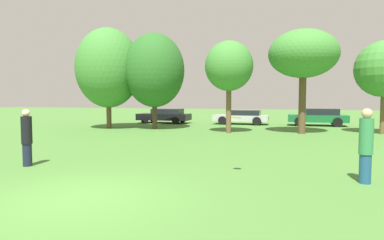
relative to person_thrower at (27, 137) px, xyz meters
name	(u,v)px	position (x,y,z in m)	size (l,w,h in m)	color
ground_plane	(82,197)	(3.66, -2.42, -0.92)	(120.00, 120.00, 0.00)	#477A33
person_thrower	(27,137)	(0.00, 0.00, 0.00)	(0.33, 0.33, 1.80)	#191E33
person_catcher	(366,145)	(9.79, 0.61, 0.05)	(0.33, 0.33, 1.89)	navy
frisbee	(237,118)	(6.54, 0.56, 0.69)	(0.26, 0.25, 0.08)	orange
tree_0	(108,68)	(-4.40, 12.54, 3.35)	(4.53, 4.53, 7.08)	brown
tree_1	(154,70)	(-1.06, 12.97, 3.14)	(4.15, 4.15, 6.62)	#473323
tree_2	(229,66)	(4.35, 11.77, 3.17)	(2.95, 2.95, 5.65)	brown
tree_3	(303,54)	(8.68, 12.63, 3.85)	(4.12, 4.12, 6.25)	brown
tree_4	(384,69)	(13.30, 13.75, 2.95)	(3.36, 3.36, 5.57)	brown
parked_car_black	(165,115)	(-2.40, 18.42, -0.26)	(4.53, 2.00, 1.24)	black
parked_car_silver	(242,117)	(4.21, 18.98, -0.29)	(4.46, 2.07, 1.17)	#B2B2B7
parked_car_green	(319,117)	(10.15, 19.11, -0.21)	(4.41, 2.03, 1.34)	#196633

